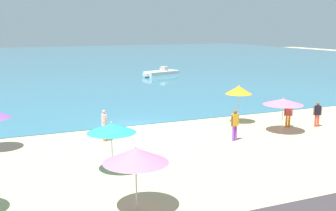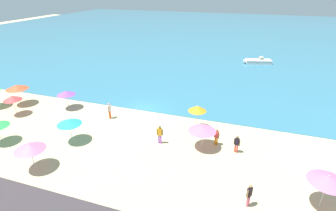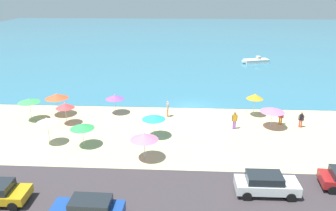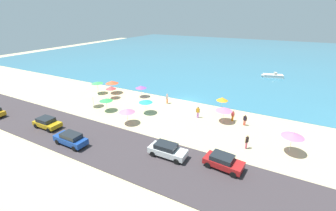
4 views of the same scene
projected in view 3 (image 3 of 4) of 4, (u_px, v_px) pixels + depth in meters
name	position (u px, v px, depth m)	size (l,w,h in m)	color
ground_plane	(192.00, 108.00, 38.53)	(160.00, 160.00, 0.00)	#C5B688
sea	(189.00, 38.00, 90.07)	(150.00, 110.00, 0.05)	teal
coastal_road	(196.00, 203.00, 21.65)	(80.00, 8.00, 0.06)	#3A3236
beach_umbrella_0	(57.00, 96.00, 35.68)	(2.50, 2.50, 2.58)	#B2B2B7
beach_umbrella_1	(115.00, 97.00, 36.30)	(2.09, 2.09, 2.25)	#B2B2B7
beach_umbrella_2	(144.00, 137.00, 26.54)	(2.33, 2.33, 2.39)	#B2B2B7
beach_umbrella_3	(255.00, 96.00, 35.49)	(1.79, 1.79, 2.61)	#B2B2B7
beach_umbrella_4	(82.00, 126.00, 28.79)	(2.14, 2.14, 2.19)	#B2B2B7
beach_umbrella_5	(272.00, 110.00, 32.58)	(2.44, 2.44, 2.17)	#B2B2B7
beach_umbrella_6	(65.00, 105.00, 33.48)	(1.92, 1.92, 2.36)	#B2B2B7
beach_umbrella_7	(47.00, 120.00, 29.09)	(1.85, 1.85, 2.59)	#B2B2B7
beach_umbrella_8	(29.00, 101.00, 34.35)	(2.27, 2.27, 2.46)	#B2B2B7
beach_umbrella_10	(154.00, 117.00, 30.54)	(2.21, 2.21, 2.32)	#B2B2B7
bather_0	(301.00, 119.00, 33.01)	(0.55, 0.32, 1.64)	#DA412F
bather_1	(168.00, 108.00, 35.69)	(0.23, 0.57, 1.82)	#E05B22
bather_2	(235.00, 119.00, 32.60)	(0.56, 0.27, 1.82)	purple
bather_4	(281.00, 116.00, 33.69)	(0.53, 0.35, 1.64)	orange
parked_car_0	(266.00, 184.00, 22.33)	(4.27, 1.86, 1.53)	silver
parked_car_4	(89.00, 209.00, 19.74)	(4.37, 1.85, 1.54)	navy
skiff_nearshore	(256.00, 61.00, 60.74)	(5.14, 2.98, 1.23)	silver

